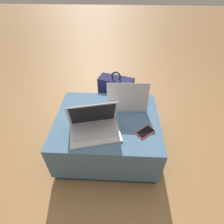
{
  "coord_description": "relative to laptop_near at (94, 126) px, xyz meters",
  "views": [
    {
      "loc": [
        0.09,
        -1.03,
        1.36
      ],
      "look_at": [
        0.04,
        -0.01,
        0.46
      ],
      "focal_mm": 28.0,
      "sensor_mm": 36.0,
      "label": 1
    }
  ],
  "objects": [
    {
      "name": "ground_plane",
      "position": [
        0.08,
        0.14,
        -0.43
      ],
      "size": [
        14.0,
        14.0,
        0.0
      ],
      "primitive_type": "plane",
      "color": "#9E7042"
    },
    {
      "name": "ottoman",
      "position": [
        0.08,
        0.14,
        -0.24
      ],
      "size": [
        0.85,
        0.71,
        0.38
      ],
      "color": "#2A3D4E",
      "rests_on": "ground_plane"
    },
    {
      "name": "laptop_far",
      "position": [
        0.24,
        0.32,
        0.0
      ],
      "size": [
        0.34,
        0.26,
        0.26
      ],
      "rotation": [
        0.0,
        0.0,
        3.17
      ],
      "color": "#B7B7BC",
      "rests_on": "ottoman"
    },
    {
      "name": "laptop_near",
      "position": [
        0.0,
        0.0,
        0.0
      ],
      "size": [
        0.41,
        0.32,
        0.24
      ],
      "rotation": [
        0.0,
        0.0,
        0.24
      ],
      "color": "silver",
      "rests_on": "ottoman"
    },
    {
      "name": "cell_phone",
      "position": [
        0.38,
        0.0,
        -0.05
      ],
      "size": [
        0.15,
        0.15,
        0.01
      ],
      "rotation": [
        0.0,
        0.0,
        2.28
      ],
      "color": "red",
      "rests_on": "ottoman"
    },
    {
      "name": "backpack",
      "position": [
        0.14,
        0.61,
        -0.2
      ],
      "size": [
        0.37,
        0.27,
        0.56
      ],
      "rotation": [
        0.0,
        0.0,
        2.84
      ],
      "color": "#23234C",
      "rests_on": "ground_plane"
    }
  ]
}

